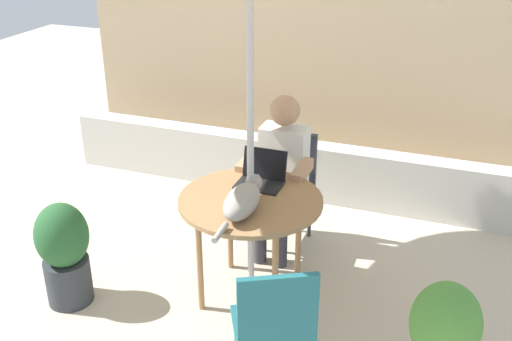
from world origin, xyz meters
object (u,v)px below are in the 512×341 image
person_seated (281,168)px  laptop (262,174)px  chair_empty (274,325)px  patio_table (251,208)px  cat (243,200)px  chair_occupied (287,180)px  potted_plant_near_fence (64,251)px  potted_plant_by_chair (443,338)px

person_seated → laptop: size_ratio=4.05×
chair_empty → patio_table: bearing=117.9°
person_seated → laptop: (-0.01, -0.39, 0.13)m
cat → patio_table: bearing=96.5°
chair_occupied → potted_plant_near_fence: size_ratio=1.20×
patio_table → cat: (0.02, -0.18, 0.15)m
chair_empty → potted_plant_near_fence: (-1.57, 0.36, -0.12)m
patio_table → potted_plant_near_fence: patio_table is taller
person_seated → potted_plant_near_fence: (-1.13, -1.11, -0.29)m
laptop → potted_plant_near_fence: laptop is taller
chair_occupied → chair_empty: bearing=-74.8°
person_seated → cat: 0.83m
potted_plant_near_fence → potted_plant_by_chair: bearing=0.2°
patio_table → cat: 0.24m
chair_empty → potted_plant_near_fence: chair_empty is taller
person_seated → cat: person_seated is taller
chair_occupied → person_seated: bearing=-90.0°
chair_occupied → cat: cat is taller
patio_table → potted_plant_near_fence: bearing=-157.1°
chair_empty → person_seated: 1.54m
chair_occupied → chair_empty: 1.68m
chair_empty → potted_plant_near_fence: size_ratio=1.20×
patio_table → chair_occupied: bearing=90.0°
cat → potted_plant_near_fence: size_ratio=0.89×
chair_occupied → person_seated: size_ratio=0.72×
patio_table → laptop: bearing=91.7°
chair_occupied → cat: size_ratio=1.34×
cat → potted_plant_by_chair: (1.25, -0.28, -0.46)m
chair_occupied → laptop: 0.63m
person_seated → potted_plant_by_chair: 1.70m
cat → potted_plant_near_fence: bearing=-165.7°
patio_table → chair_empty: (0.44, -0.83, -0.17)m
patio_table → person_seated: bearing=90.0°
chair_empty → potted_plant_by_chair: (0.83, 0.37, -0.14)m
patio_table → potted_plant_by_chair: patio_table is taller
patio_table → chair_empty: size_ratio=1.06×
patio_table → potted_plant_near_fence: 1.26m
person_seated → chair_occupied: bearing=90.0°
laptop → chair_occupied: bearing=89.3°
chair_empty → chair_occupied: bearing=105.2°
chair_occupied → cat: (0.02, -0.97, 0.32)m
laptop → potted_plant_by_chair: laptop is taller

